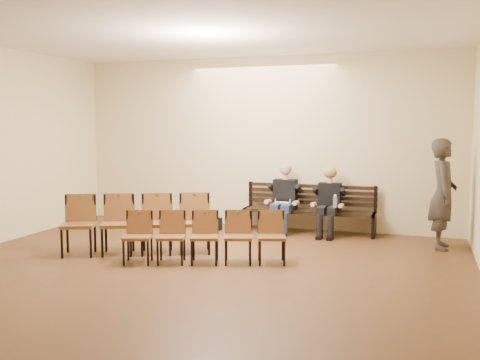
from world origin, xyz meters
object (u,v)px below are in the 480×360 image
object	(u,v)px
chair_row_back	(205,237)
passerby	(443,186)
bag	(212,224)
seated_man	(284,199)
bench	(308,221)
seated_woman	(329,204)
laptop	(281,205)
water_bottle	(335,208)
chair_row_front	(137,224)

from	to	relation	value
chair_row_back	passerby	bearing A→B (deg)	13.79
bag	seated_man	bearing A→B (deg)	10.26
bench	seated_woman	world-z (taller)	seated_woman
passerby	chair_row_back	xyz separation A→B (m)	(-3.47, -2.22, -0.68)
seated_man	bag	distance (m)	1.55
bench	passerby	distance (m)	2.66
bench	laptop	world-z (taller)	laptop
water_bottle	chair_row_front	world-z (taller)	chair_row_front
seated_man	passerby	world-z (taller)	passerby
passerby	chair_row_back	world-z (taller)	passerby
bench	bag	bearing A→B (deg)	-168.69
laptop	chair_row_back	distance (m)	2.61
water_bottle	seated_man	bearing A→B (deg)	167.35
seated_man	water_bottle	world-z (taller)	seated_man
seated_woman	water_bottle	xyz separation A→B (m)	(0.16, -0.23, -0.03)
water_bottle	passerby	xyz separation A→B (m)	(1.87, -0.25, 0.51)
passerby	chair_row_back	bearing A→B (deg)	122.09
seated_man	bag	xyz separation A→B (m)	(-1.43, -0.26, -0.54)
water_bottle	bag	distance (m)	2.51
bag	chair_row_back	distance (m)	2.60
bag	chair_row_back	size ratio (longest dim) A/B	0.14
seated_woman	chair_row_back	distance (m)	3.07
laptop	chair_row_back	xyz separation A→B (m)	(-0.55, -2.55, -0.16)
laptop	seated_man	bearing A→B (deg)	71.55
bench	passerby	bearing A→B (deg)	-13.82
seated_man	passerby	xyz separation A→B (m)	(2.90, -0.48, 0.42)
seated_man	chair_row_front	world-z (taller)	seated_man
seated_man	bag	bearing A→B (deg)	-169.74
seated_man	passerby	bearing A→B (deg)	-9.39
chair_row_front	seated_man	bearing A→B (deg)	29.18
seated_man	seated_woman	size ratio (longest dim) A/B	1.10
passerby	chair_row_back	size ratio (longest dim) A/B	0.88
bench	bag	xyz separation A→B (m)	(-1.89, -0.38, -0.10)
bench	chair_row_front	size ratio (longest dim) A/B	1.08
bag	chair_row_front	distance (m)	2.32
water_bottle	chair_row_front	distance (m)	3.67
bench	laptop	distance (m)	0.65
bench	passerby	xyz separation A→B (m)	(2.44, -0.60, 0.86)
bag	chair_row_front	xyz separation A→B (m)	(-0.42, -2.25, 0.37)
bench	bag	size ratio (longest dim) A/B	7.54
passerby	seated_woman	bearing A→B (deg)	76.17
passerby	bench	bearing A→B (deg)	75.70
bench	chair_row_back	distance (m)	3.01
bench	water_bottle	size ratio (longest dim) A/B	10.46
passerby	chair_row_front	xyz separation A→B (m)	(-4.75, -2.03, -0.59)
chair_row_back	bag	bearing A→B (deg)	90.66
chair_row_back	seated_man	bearing A→B (deg)	59.34
passerby	laptop	bearing A→B (deg)	83.04
seated_man	laptop	size ratio (longest dim) A/B	4.38
seated_woman	bag	world-z (taller)	seated_woman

